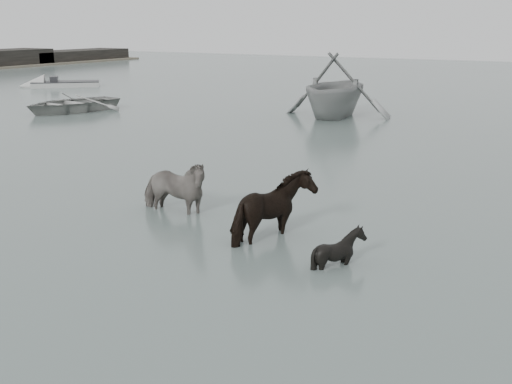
{
  "coord_description": "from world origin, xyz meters",
  "views": [
    {
      "loc": [
        5.56,
        -9.79,
        4.49
      ],
      "look_at": [
        -0.95,
        1.58,
        1.0
      ],
      "focal_mm": 45.0,
      "sensor_mm": 36.0,
      "label": 1
    }
  ],
  "objects_px": {
    "pony_black": "(339,238)",
    "rowboat_lead": "(71,101)",
    "pony_pinto": "(173,179)",
    "pony_dark": "(276,200)"
  },
  "relations": [
    {
      "from": "pony_black",
      "to": "rowboat_lead",
      "type": "xyz_separation_m",
      "value": [
        -20.28,
        13.16,
        -0.02
      ]
    },
    {
      "from": "pony_dark",
      "to": "pony_black",
      "type": "distance_m",
      "value": 1.91
    },
    {
      "from": "pony_pinto",
      "to": "pony_dark",
      "type": "distance_m",
      "value": 3.08
    },
    {
      "from": "pony_pinto",
      "to": "pony_black",
      "type": "xyz_separation_m",
      "value": [
        4.78,
        -1.19,
        -0.3
      ]
    },
    {
      "from": "pony_pinto",
      "to": "rowboat_lead",
      "type": "height_order",
      "value": "pony_pinto"
    },
    {
      "from": "pony_pinto",
      "to": "pony_dark",
      "type": "bearing_deg",
      "value": -102.49
    },
    {
      "from": "pony_pinto",
      "to": "rowboat_lead",
      "type": "relative_size",
      "value": 0.4
    },
    {
      "from": "pony_dark",
      "to": "pony_black",
      "type": "xyz_separation_m",
      "value": [
        1.74,
        -0.7,
        -0.32
      ]
    },
    {
      "from": "pony_pinto",
      "to": "pony_black",
      "type": "relative_size",
      "value": 1.84
    },
    {
      "from": "pony_black",
      "to": "rowboat_lead",
      "type": "distance_m",
      "value": 24.17
    }
  ]
}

